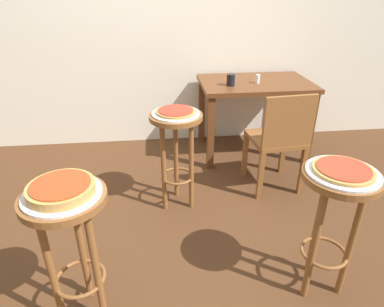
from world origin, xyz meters
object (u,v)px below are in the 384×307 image
at_px(dining_table, 255,93).
at_px(cup_near_edge, 231,80).
at_px(pizza_foreground, 61,189).
at_px(pizza_leftside, 176,111).
at_px(stool_middle, 334,208).
at_px(pizza_middle, 343,170).
at_px(serving_plate_foreground, 62,194).
at_px(stool_foreground, 70,232).
at_px(condiment_shaker, 258,79).
at_px(serving_plate_middle, 343,173).
at_px(stool_leftside, 176,141).
at_px(serving_plate_leftside, 176,113).
at_px(wooden_chair, 279,138).

height_order(dining_table, cup_near_edge, cup_near_edge).
distance_m(pizza_foreground, pizza_leftside, 1.08).
bearing_deg(stool_middle, pizza_middle, -90.00).
xyz_separation_m(serving_plate_foreground, pizza_leftside, (0.55, 0.93, 0.02)).
xyz_separation_m(stool_foreground, stool_middle, (1.29, 0.04, 0.00)).
bearing_deg(condiment_shaker, pizza_middle, -92.40).
bearing_deg(pizza_middle, serving_plate_middle, 90.00).
xyz_separation_m(stool_foreground, stool_leftside, (0.55, 0.93, 0.00)).
height_order(serving_plate_middle, serving_plate_leftside, same).
bearing_deg(dining_table, wooden_chair, -89.00).
height_order(stool_foreground, wooden_chair, wooden_chair).
bearing_deg(serving_plate_foreground, pizza_foreground, 0.00).
relative_size(pizza_leftside, wooden_chair, 0.32).
height_order(serving_plate_foreground, condiment_shaker, condiment_shaker).
bearing_deg(pizza_middle, stool_middle, 90.00).
bearing_deg(serving_plate_middle, stool_leftside, 129.53).
relative_size(pizza_foreground, serving_plate_leftside, 0.86).
bearing_deg(wooden_chair, cup_near_edge, 115.20).
bearing_deg(stool_foreground, serving_plate_foreground, 0.00).
xyz_separation_m(serving_plate_middle, condiment_shaker, (0.07, 1.67, 0.02)).
bearing_deg(serving_plate_middle, wooden_chair, 85.17).
relative_size(stool_leftside, condiment_shaker, 9.42).
xyz_separation_m(pizza_middle, dining_table, (0.07, 1.74, -0.15)).
distance_m(stool_foreground, condiment_shaker, 2.20).
xyz_separation_m(pizza_middle, pizza_leftside, (-0.74, 0.90, -0.00)).
relative_size(serving_plate_middle, pizza_middle, 1.21).
bearing_deg(pizza_leftside, pizza_middle, -50.47).
relative_size(pizza_foreground, serving_plate_middle, 0.82).
relative_size(serving_plate_middle, dining_table, 0.33).
xyz_separation_m(stool_foreground, serving_plate_middle, (1.29, 0.04, 0.21)).
bearing_deg(serving_plate_foreground, stool_leftside, 59.26).
xyz_separation_m(cup_near_edge, condiment_shaker, (0.26, 0.05, -0.01)).
bearing_deg(cup_near_edge, condiment_shaker, 10.74).
bearing_deg(cup_near_edge, dining_table, 23.35).
bearing_deg(serving_plate_foreground, condiment_shaker, 51.35).
bearing_deg(serving_plate_middle, stool_middle, 0.00).
xyz_separation_m(pizza_leftside, condiment_shaker, (0.81, 0.77, 0.00)).
bearing_deg(stool_leftside, stool_foreground, -120.74).
bearing_deg(stool_middle, wooden_chair, 85.17).
distance_m(stool_leftside, wooden_chair, 0.84).
height_order(serving_plate_foreground, dining_table, serving_plate_foreground).
xyz_separation_m(serving_plate_middle, wooden_chair, (0.09, 1.02, -0.29)).
height_order(serving_plate_foreground, stool_leftside, serving_plate_foreground).
bearing_deg(dining_table, stool_middle, -92.45).
distance_m(pizza_middle, wooden_chair, 1.07).
bearing_deg(pizza_foreground, serving_plate_foreground, 0.00).
distance_m(dining_table, condiment_shaker, 0.17).
distance_m(stool_foreground, stool_middle, 1.29).
distance_m(stool_leftside, serving_plate_leftside, 0.21).
distance_m(pizza_leftside, wooden_chair, 0.89).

